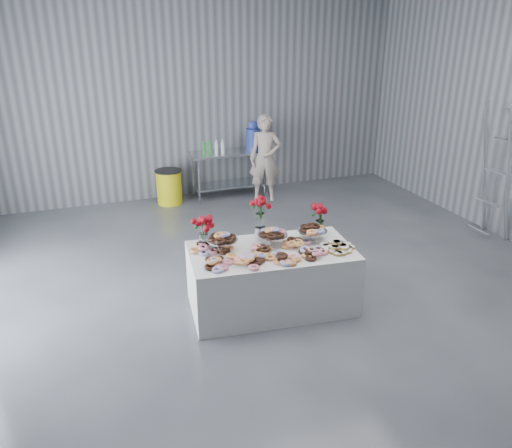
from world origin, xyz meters
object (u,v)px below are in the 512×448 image
(prep_table, at_px, (229,166))
(stepladder, at_px, (497,172))
(trash_barrel, at_px, (169,187))
(person, at_px, (265,158))
(water_jug, at_px, (253,137))
(display_table, at_px, (271,278))

(prep_table, relative_size, stepladder, 0.70)
(trash_barrel, bearing_deg, stepladder, -36.36)
(prep_table, height_order, person, person)
(stepladder, bearing_deg, water_jug, 130.31)
(display_table, xyz_separation_m, trash_barrel, (-0.45, 4.07, -0.05))
(display_table, xyz_separation_m, person, (1.32, 3.68, 0.44))
(stepladder, bearing_deg, prep_table, 135.02)
(trash_barrel, height_order, stepladder, stepladder)
(prep_table, bearing_deg, stepladder, -44.98)
(display_table, relative_size, prep_table, 1.27)
(water_jug, distance_m, trash_barrel, 1.87)
(person, distance_m, trash_barrel, 1.88)
(display_table, relative_size, water_jug, 3.43)
(water_jug, height_order, person, person)
(prep_table, relative_size, person, 0.92)
(prep_table, relative_size, trash_barrel, 2.32)
(prep_table, height_order, trash_barrel, prep_table)
(water_jug, distance_m, person, 0.53)
(person, height_order, trash_barrel, person)
(water_jug, xyz_separation_m, person, (0.10, -0.39, -0.34))
(trash_barrel, distance_m, stepladder, 5.58)
(person, height_order, stepladder, stepladder)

